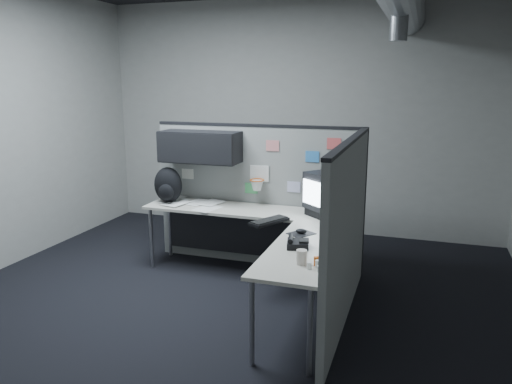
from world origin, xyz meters
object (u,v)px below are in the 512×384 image
(phone, at_px, (297,243))
(desk, at_px, (261,228))
(backpack, at_px, (168,186))
(keyboard, at_px, (269,221))
(monitor, at_px, (329,194))

(phone, bearing_deg, desk, 123.70)
(phone, bearing_deg, backpack, 146.61)
(keyboard, xyz_separation_m, phone, (0.44, -0.62, 0.02))
(phone, distance_m, backpack, 2.08)
(keyboard, height_order, backpack, backpack)
(desk, bearing_deg, monitor, 24.68)
(desk, height_order, backpack, backpack)
(desk, bearing_deg, keyboard, -48.43)
(backpack, bearing_deg, monitor, 2.62)
(keyboard, bearing_deg, phone, -71.13)
(backpack, bearing_deg, desk, -10.82)
(desk, relative_size, backpack, 5.63)
(keyboard, relative_size, backpack, 1.10)
(backpack, bearing_deg, keyboard, -15.91)
(desk, xyz_separation_m, backpack, (-1.20, 0.27, 0.32))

